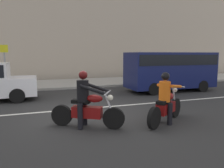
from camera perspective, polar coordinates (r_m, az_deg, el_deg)
name	(u,v)px	position (r m, az deg, el deg)	size (l,w,h in m)	color
ground_plane	(85,115)	(7.73, -7.14, -8.06)	(80.00, 80.00, 0.00)	#292929
sidewalk_slab	(60,84)	(15.49, -13.43, 0.06)	(40.00, 4.40, 0.14)	#99968E
lane_marking_stripe	(96,108)	(8.73, -4.09, -6.15)	(18.00, 0.14, 0.01)	silver
motorcycle_with_rider_black_leather	(87,105)	(6.34, -6.64, -5.36)	(1.94, 1.23, 1.64)	black
motorcycle_with_rider_orange_stripe	(166,102)	(6.93, 13.80, -4.64)	(1.88, 1.27, 1.57)	black
parked_van_navy	(170,69)	(12.91, 14.93, 3.88)	(5.02, 1.96, 2.19)	#11194C
street_sign_post	(5,61)	(14.34, -26.12, 5.29)	(0.44, 0.08, 2.53)	gray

